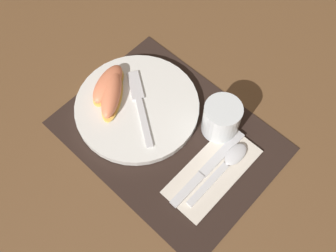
{
  "coord_description": "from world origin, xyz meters",
  "views": [
    {
      "loc": [
        0.26,
        -0.27,
        0.75
      ],
      "look_at": [
        -0.01,
        0.01,
        0.02
      ],
      "focal_mm": 42.0,
      "sensor_mm": 36.0,
      "label": 1
    }
  ],
  "objects": [
    {
      "name": "ground_plane",
      "position": [
        0.0,
        0.0,
        0.0
      ],
      "size": [
        3.0,
        3.0,
        0.0
      ],
      "primitive_type": "plane",
      "color": "brown"
    },
    {
      "name": "placemat",
      "position": [
        0.0,
        0.0,
        0.0
      ],
      "size": [
        0.44,
        0.33,
        0.0
      ],
      "color": "black",
      "rests_on": "ground_plane"
    },
    {
      "name": "plate",
      "position": [
        -0.09,
        0.0,
        0.01
      ],
      "size": [
        0.27,
        0.27,
        0.02
      ],
      "color": "white",
      "rests_on": "placemat"
    },
    {
      "name": "juice_glass",
      "position": [
        0.07,
        0.09,
        0.04
      ],
      "size": [
        0.08,
        0.08,
        0.08
      ],
      "color": "silver",
      "rests_on": "placemat"
    },
    {
      "name": "napkin",
      "position": [
        0.12,
        -0.0,
        0.01
      ],
      "size": [
        0.1,
        0.21,
        0.0
      ],
      "color": "silver",
      "rests_on": "placemat"
    },
    {
      "name": "knife",
      "position": [
        0.11,
        -0.01,
        0.01
      ],
      "size": [
        0.02,
        0.21,
        0.01
      ],
      "color": "silver",
      "rests_on": "napkin"
    },
    {
      "name": "spoon",
      "position": [
        0.13,
        0.03,
        0.01
      ],
      "size": [
        0.03,
        0.17,
        0.01
      ],
      "color": "silver",
      "rests_on": "napkin"
    },
    {
      "name": "fork",
      "position": [
        -0.1,
        0.01,
        0.02
      ],
      "size": [
        0.17,
        0.12,
        0.0
      ],
      "color": "silver",
      "rests_on": "plate"
    },
    {
      "name": "citrus_wedge_0",
      "position": [
        -0.17,
        -0.01,
        0.03
      ],
      "size": [
        0.08,
        0.12,
        0.03
      ],
      "color": "#F7C656",
      "rests_on": "plate"
    },
    {
      "name": "citrus_wedge_1",
      "position": [
        -0.15,
        -0.02,
        0.04
      ],
      "size": [
        0.11,
        0.13,
        0.04
      ],
      "color": "#F7C656",
      "rests_on": "plate"
    }
  ]
}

